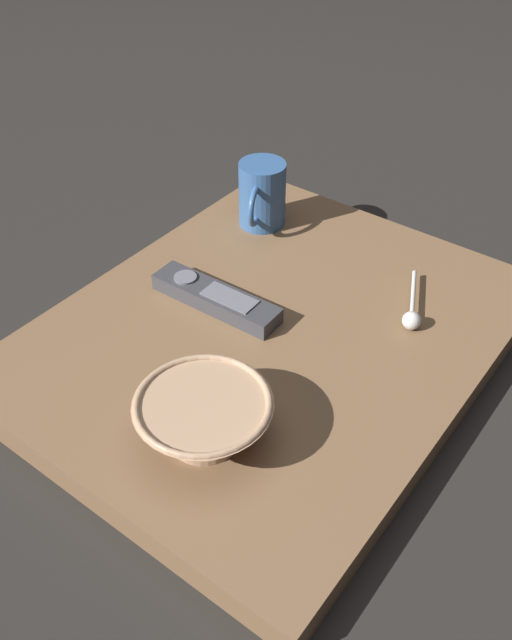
{
  "coord_description": "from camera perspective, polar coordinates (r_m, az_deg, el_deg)",
  "views": [
    {
      "loc": [
        -0.56,
        -0.4,
        0.63
      ],
      "look_at": [
        -0.02,
        0.01,
        0.06
      ],
      "focal_mm": 38.42,
      "sensor_mm": 36.0,
      "label": 1
    }
  ],
  "objects": [
    {
      "name": "ground_plane",
      "position": [
        0.93,
        1.29,
        -2.31
      ],
      "size": [
        6.0,
        6.0,
        0.0
      ],
      "primitive_type": "plane",
      "color": "black"
    },
    {
      "name": "table",
      "position": [
        0.91,
        1.31,
        -1.4
      ],
      "size": [
        0.65,
        0.52,
        0.04
      ],
      "color": "brown",
      "rests_on": "ground"
    },
    {
      "name": "cereal_bowl",
      "position": [
        0.75,
        -4.37,
        -8.03
      ],
      "size": [
        0.15,
        0.15,
        0.06
      ],
      "color": "tan",
      "rests_on": "table"
    },
    {
      "name": "coffee_mug",
      "position": [
        1.08,
        0.48,
        10.38
      ],
      "size": [
        0.11,
        0.07,
        0.1
      ],
      "color": "#33598C",
      "rests_on": "table"
    },
    {
      "name": "teaspoon",
      "position": [
        0.92,
        12.85,
        0.4
      ],
      "size": [
        0.11,
        0.06,
        0.02
      ],
      "color": "silver",
      "rests_on": "table"
    },
    {
      "name": "tv_remote_near",
      "position": [
        0.93,
        -3.39,
        1.83
      ],
      "size": [
        0.05,
        0.19,
        0.03
      ],
      "color": "#38383D",
      "rests_on": "table"
    }
  ]
}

